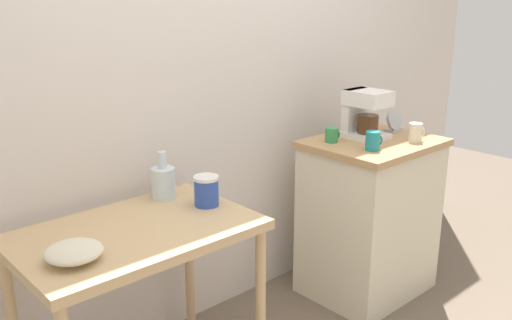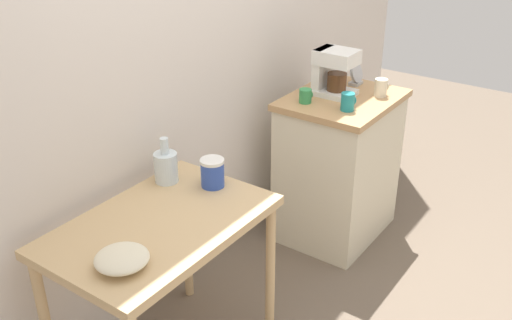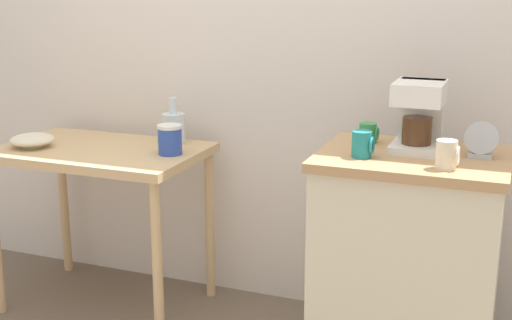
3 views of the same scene
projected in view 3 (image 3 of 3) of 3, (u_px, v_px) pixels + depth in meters
name	position (u px, v px, depth m)	size (l,w,h in m)	color
back_wall	(288.00, 4.00, 3.09)	(4.40, 0.10, 2.80)	silver
wooden_table	(102.00, 169.00, 3.17)	(0.92, 0.60, 0.77)	tan
kitchen_counter	(407.00, 265.00, 2.67)	(0.69, 0.55, 0.89)	beige
bowl_stoneware	(32.00, 140.00, 3.15)	(0.20, 0.20, 0.06)	beige
glass_carafe_vase	(174.00, 127.00, 3.22)	(0.11, 0.11, 0.21)	silver
canister_enamel	(170.00, 140.00, 3.02)	(0.11, 0.11, 0.13)	#2D4CAD
coffee_maker	(419.00, 113.00, 2.59)	(0.18, 0.22, 0.26)	white
mug_small_cream	(447.00, 155.00, 2.35)	(0.08, 0.07, 0.10)	beige
mug_dark_teal	(362.00, 144.00, 2.50)	(0.08, 0.07, 0.10)	teal
mug_tall_green	(369.00, 133.00, 2.73)	(0.08, 0.07, 0.08)	#338C4C
table_clock	(481.00, 142.00, 2.49)	(0.12, 0.06, 0.13)	#B2B5BA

